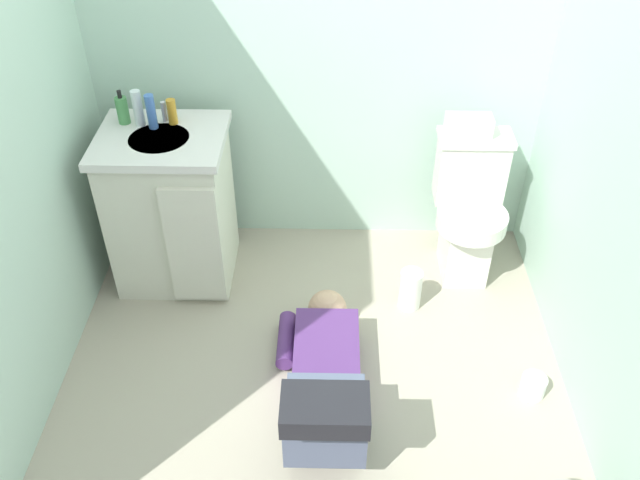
{
  "coord_description": "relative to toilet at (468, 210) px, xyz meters",
  "views": [
    {
      "loc": [
        0.07,
        -2.01,
        2.38
      ],
      "look_at": [
        0.02,
        0.39,
        0.45
      ],
      "focal_mm": 37.56,
      "sensor_mm": 36.0,
      "label": 1
    }
  ],
  "objects": [
    {
      "name": "soap_dispenser",
      "position": [
        -1.69,
        0.05,
        0.52
      ],
      "size": [
        0.06,
        0.06,
        0.17
      ],
      "color": "#488E4F",
      "rests_on": "vanity_cabinet"
    },
    {
      "name": "paper_towel_roll",
      "position": [
        -0.3,
        -0.32,
        -0.26
      ],
      "size": [
        0.11,
        0.11,
        0.22
      ],
      "primitive_type": "cylinder",
      "color": "white",
      "rests_on": "ground_plane"
    },
    {
      "name": "person_plumber",
      "position": [
        -0.72,
        -0.96,
        -0.19
      ],
      "size": [
        0.39,
        1.06,
        0.52
      ],
      "color": "#512D6B",
      "rests_on": "ground_plane"
    },
    {
      "name": "toilet",
      "position": [
        0.0,
        0.0,
        0.0
      ],
      "size": [
        0.36,
        0.46,
        0.75
      ],
      "color": "white",
      "rests_on": "ground_plane"
    },
    {
      "name": "bottle_clear",
      "position": [
        -1.6,
        0.03,
        0.54
      ],
      "size": [
        0.05,
        0.05,
        0.18
      ],
      "primitive_type": "cylinder",
      "color": "silver",
      "rests_on": "vanity_cabinet"
    },
    {
      "name": "ground_plane",
      "position": [
        -0.77,
        -0.75,
        -0.39
      ],
      "size": [
        2.75,
        3.11,
        0.04
      ],
      "primitive_type": "cube",
      "color": "#A29986"
    },
    {
      "name": "tissue_box",
      "position": [
        -0.04,
        0.09,
        0.43
      ],
      "size": [
        0.22,
        0.11,
        0.1
      ],
      "primitive_type": "cube",
      "color": "silver",
      "rests_on": "toilet"
    },
    {
      "name": "toilet_paper_roll",
      "position": [
        0.19,
        -0.86,
        -0.32
      ],
      "size": [
        0.11,
        0.11,
        0.1
      ],
      "primitive_type": "cylinder",
      "color": "white",
      "rests_on": "ground_plane"
    },
    {
      "name": "vanity_cabinet",
      "position": [
        -1.49,
        -0.07,
        0.05
      ],
      "size": [
        0.6,
        0.53,
        0.82
      ],
      "color": "beige",
      "rests_on": "ground_plane"
    },
    {
      "name": "bottle_amber",
      "position": [
        -1.45,
        0.05,
        0.51
      ],
      "size": [
        0.04,
        0.04,
        0.12
      ],
      "primitive_type": "cylinder",
      "color": "gold",
      "rests_on": "vanity_cabinet"
    },
    {
      "name": "bottle_blue",
      "position": [
        -1.54,
        0.01,
        0.54
      ],
      "size": [
        0.04,
        0.04,
        0.17
      ],
      "primitive_type": "cylinder",
      "color": "#406ABA",
      "rests_on": "vanity_cabinet"
    },
    {
      "name": "wall_back",
      "position": [
        -0.77,
        0.34,
        0.83
      ],
      "size": [
        2.41,
        0.08,
        2.4
      ],
      "primitive_type": "cube",
      "color": "#AFCFBD",
      "rests_on": "ground_plane"
    },
    {
      "name": "faucet",
      "position": [
        -1.5,
        0.07,
        0.5
      ],
      "size": [
        0.02,
        0.02,
        0.1
      ],
      "primitive_type": "cylinder",
      "color": "silver",
      "rests_on": "vanity_cabinet"
    }
  ]
}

